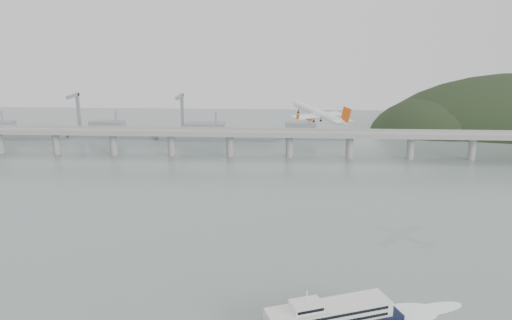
{
  "coord_description": "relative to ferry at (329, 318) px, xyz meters",
  "views": [
    {
      "loc": [
        14.33,
        -207.05,
        106.4
      ],
      "look_at": [
        0.0,
        55.0,
        36.0
      ],
      "focal_mm": 35.0,
      "sensor_mm": 36.0,
      "label": 1
    }
  ],
  "objects": [
    {
      "name": "airliner",
      "position": [
        2.13,
        111.52,
        55.7
      ],
      "size": [
        34.45,
        34.55,
        11.74
      ],
      "rotation": [
        0.05,
        -0.2,
        2.35
      ],
      "color": "white",
      "rests_on": "ground"
    },
    {
      "name": "distant_fleet",
      "position": [
        -187.17,
        312.13,
        1.59
      ],
      "size": [
        453.0,
        60.9,
        40.0
      ],
      "color": "slate",
      "rests_on": "ground"
    },
    {
      "name": "bridge",
      "position": [
        -32.97,
        247.05,
        13.02
      ],
      "size": [
        800.0,
        22.0,
        23.9
      ],
      "color": "gray",
      "rests_on": "ground"
    },
    {
      "name": "ferry",
      "position": [
        0.0,
        0.0,
        0.0
      ],
      "size": [
        86.65,
        39.99,
        17.06
      ],
      "rotation": [
        0.0,
        0.0,
        0.36
      ],
      "color": "black",
      "rests_on": "ground"
    },
    {
      "name": "ground",
      "position": [
        -31.82,
        47.05,
        -4.63
      ],
      "size": [
        900.0,
        900.0,
        0.0
      ],
      "primitive_type": "plane",
      "color": "slate",
      "rests_on": "ground"
    }
  ]
}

